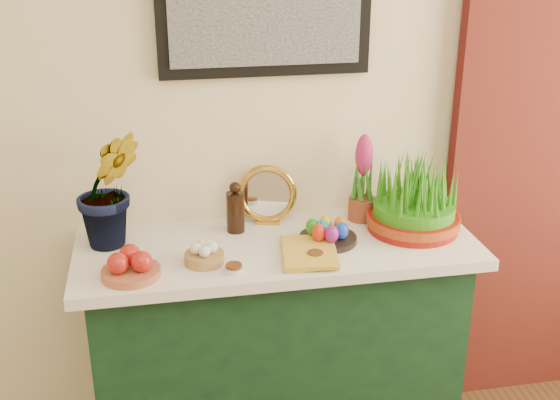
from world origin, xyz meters
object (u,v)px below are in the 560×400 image
Objects in this scene: mirror at (267,195)px; hyacinth_green at (108,170)px; sideboard at (278,354)px; book at (282,253)px; wheatgrass_sabzeh at (415,198)px.

hyacinth_green is at bearing -170.61° from mirror.
sideboard is 0.93m from hyacinth_green.
sideboard is 0.50m from book.
sideboard is 3.84× the size of wheatgrass_sabzeh.
hyacinth_green reaches higher than mirror.
wheatgrass_sabzeh is at bearing -18.31° from mirror.
mirror is 0.54m from wheatgrass_sabzeh.
mirror is at bearing 98.07° from book.
book is (0.55, -0.21, -0.26)m from hyacinth_green.
book is at bearing -93.01° from sideboard.
sideboard is 0.60m from mirror.
book is 0.72× the size of wheatgrass_sabzeh.
mirror is (0.56, 0.09, -0.17)m from hyacinth_green.
mirror is (-0.00, 0.18, 0.57)m from sideboard.
mirror is at bearing 91.48° from sideboard.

